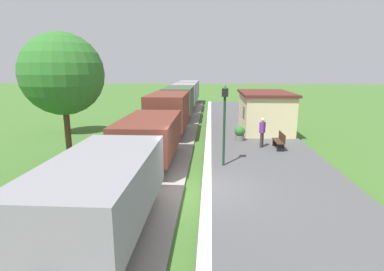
{
  "coord_description": "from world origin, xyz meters",
  "views": [
    {
      "loc": [
        0.5,
        -10.75,
        4.7
      ],
      "look_at": [
        -0.32,
        2.66,
        1.68
      ],
      "focal_mm": 28.22,
      "sensor_mm": 36.0,
      "label": 1
    }
  ],
  "objects_px": {
    "station_hut": "(264,111)",
    "tree_trackside_far": "(65,93)",
    "bench_near_hut": "(280,140)",
    "person_waiting": "(262,131)",
    "bench_down_platform": "(254,113)",
    "tree_trackside_mid": "(62,74)",
    "freight_train": "(176,106)",
    "lamp_post_near": "(225,111)",
    "potted_planter": "(240,133)"
  },
  "relations": [
    {
      "from": "station_hut",
      "to": "tree_trackside_far",
      "type": "height_order",
      "value": "tree_trackside_far"
    },
    {
      "from": "bench_near_hut",
      "to": "person_waiting",
      "type": "height_order",
      "value": "person_waiting"
    },
    {
      "from": "bench_down_platform",
      "to": "tree_trackside_mid",
      "type": "distance_m",
      "value": 17.65
    },
    {
      "from": "bench_down_platform",
      "to": "tree_trackside_far",
      "type": "xyz_separation_m",
      "value": [
        -14.26,
        -6.24,
        2.22
      ]
    },
    {
      "from": "freight_train",
      "to": "lamp_post_near",
      "type": "relative_size",
      "value": 10.59
    },
    {
      "from": "bench_near_hut",
      "to": "freight_train",
      "type": "bearing_deg",
      "value": 129.43
    },
    {
      "from": "bench_down_platform",
      "to": "person_waiting",
      "type": "xyz_separation_m",
      "value": [
        -0.95,
        -10.33,
        0.46
      ]
    },
    {
      "from": "station_hut",
      "to": "lamp_post_near",
      "type": "relative_size",
      "value": 1.57
    },
    {
      "from": "station_hut",
      "to": "tree_trackside_far",
      "type": "xyz_separation_m",
      "value": [
        -14.26,
        -0.86,
        1.29
      ]
    },
    {
      "from": "bench_down_platform",
      "to": "potted_planter",
      "type": "height_order",
      "value": "potted_planter"
    },
    {
      "from": "lamp_post_near",
      "to": "tree_trackside_mid",
      "type": "xyz_separation_m",
      "value": [
        -7.44,
        0.21,
        1.6
      ]
    },
    {
      "from": "freight_train",
      "to": "station_hut",
      "type": "bearing_deg",
      "value": -24.33
    },
    {
      "from": "potted_planter",
      "to": "tree_trackside_far",
      "type": "bearing_deg",
      "value": 168.33
    },
    {
      "from": "lamp_post_near",
      "to": "person_waiting",
      "type": "bearing_deg",
      "value": 55.94
    },
    {
      "from": "station_hut",
      "to": "bench_down_platform",
      "type": "height_order",
      "value": "station_hut"
    },
    {
      "from": "freight_train",
      "to": "lamp_post_near",
      "type": "xyz_separation_m",
      "value": [
        3.54,
        -11.44,
        1.2
      ]
    },
    {
      "from": "station_hut",
      "to": "tree_trackside_mid",
      "type": "bearing_deg",
      "value": -142.7
    },
    {
      "from": "tree_trackside_mid",
      "to": "station_hut",
      "type": "bearing_deg",
      "value": 37.3
    },
    {
      "from": "freight_train",
      "to": "tree_trackside_mid",
      "type": "relative_size",
      "value": 6.22
    },
    {
      "from": "freight_train",
      "to": "bench_near_hut",
      "type": "bearing_deg",
      "value": -50.57
    },
    {
      "from": "station_hut",
      "to": "bench_down_platform",
      "type": "bearing_deg",
      "value": 89.99
    },
    {
      "from": "potted_planter",
      "to": "station_hut",
      "type": "bearing_deg",
      "value": 58.74
    },
    {
      "from": "potted_planter",
      "to": "tree_trackside_mid",
      "type": "distance_m",
      "value": 10.55
    },
    {
      "from": "person_waiting",
      "to": "potted_planter",
      "type": "height_order",
      "value": "person_waiting"
    },
    {
      "from": "station_hut",
      "to": "tree_trackside_mid",
      "type": "xyz_separation_m",
      "value": [
        -10.71,
        -8.16,
        2.75
      ]
    },
    {
      "from": "potted_planter",
      "to": "tree_trackside_far",
      "type": "xyz_separation_m",
      "value": [
        -12.21,
        2.52,
        2.22
      ]
    },
    {
      "from": "tree_trackside_mid",
      "to": "freight_train",
      "type": "bearing_deg",
      "value": 70.82
    },
    {
      "from": "potted_planter",
      "to": "tree_trackside_far",
      "type": "height_order",
      "value": "tree_trackside_far"
    },
    {
      "from": "freight_train",
      "to": "potted_planter",
      "type": "relative_size",
      "value": 42.79
    },
    {
      "from": "station_hut",
      "to": "potted_planter",
      "type": "relative_size",
      "value": 6.33
    },
    {
      "from": "bench_down_platform",
      "to": "lamp_post_near",
      "type": "bearing_deg",
      "value": -103.35
    },
    {
      "from": "bench_near_hut",
      "to": "potted_planter",
      "type": "distance_m",
      "value": 2.74
    },
    {
      "from": "station_hut",
      "to": "person_waiting",
      "type": "height_order",
      "value": "station_hut"
    },
    {
      "from": "bench_near_hut",
      "to": "tree_trackside_far",
      "type": "bearing_deg",
      "value": 163.09
    },
    {
      "from": "tree_trackside_mid",
      "to": "tree_trackside_far",
      "type": "height_order",
      "value": "tree_trackside_mid"
    },
    {
      "from": "tree_trackside_far",
      "to": "freight_train",
      "type": "bearing_deg",
      "value": 27.79
    },
    {
      "from": "freight_train",
      "to": "tree_trackside_far",
      "type": "relative_size",
      "value": 8.73
    },
    {
      "from": "person_waiting",
      "to": "potted_planter",
      "type": "relative_size",
      "value": 1.87
    },
    {
      "from": "freight_train",
      "to": "person_waiting",
      "type": "relative_size",
      "value": 22.92
    },
    {
      "from": "bench_down_platform",
      "to": "tree_trackside_mid",
      "type": "relative_size",
      "value": 0.24
    },
    {
      "from": "bench_down_platform",
      "to": "bench_near_hut",
      "type": "bearing_deg",
      "value": -90.0
    },
    {
      "from": "bench_near_hut",
      "to": "tree_trackside_mid",
      "type": "height_order",
      "value": "tree_trackside_mid"
    },
    {
      "from": "potted_planter",
      "to": "tree_trackside_mid",
      "type": "bearing_deg",
      "value": -151.11
    },
    {
      "from": "potted_planter",
      "to": "lamp_post_near",
      "type": "height_order",
      "value": "lamp_post_near"
    },
    {
      "from": "freight_train",
      "to": "tree_trackside_far",
      "type": "bearing_deg",
      "value": -152.21
    },
    {
      "from": "freight_train",
      "to": "person_waiting",
      "type": "xyz_separation_m",
      "value": [
        5.85,
        -8.02,
        -0.41
      ]
    },
    {
      "from": "tree_trackside_far",
      "to": "potted_planter",
      "type": "bearing_deg",
      "value": -11.67
    },
    {
      "from": "person_waiting",
      "to": "tree_trackside_far",
      "type": "height_order",
      "value": "tree_trackside_far"
    },
    {
      "from": "station_hut",
      "to": "potted_planter",
      "type": "distance_m",
      "value": 4.06
    },
    {
      "from": "bench_down_platform",
      "to": "person_waiting",
      "type": "height_order",
      "value": "person_waiting"
    }
  ]
}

